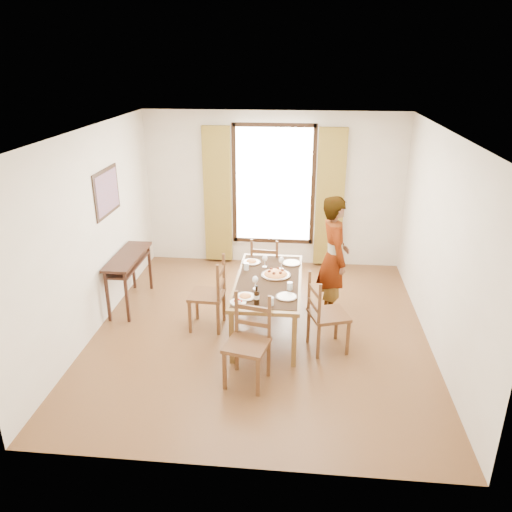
# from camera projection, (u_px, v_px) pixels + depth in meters

# --- Properties ---
(ground) EXTENTS (5.00, 5.00, 0.00)m
(ground) POSITION_uv_depth(u_px,v_px,m) (261.00, 330.00, 6.91)
(ground) COLOR #472D16
(ground) RESTS_ON ground
(room_shell) EXTENTS (4.60, 5.10, 2.74)m
(room_shell) POSITION_uv_depth(u_px,v_px,m) (261.00, 221.00, 6.46)
(room_shell) COLOR silver
(room_shell) RESTS_ON ground
(console_table) EXTENTS (0.38, 1.20, 0.80)m
(console_table) POSITION_uv_depth(u_px,v_px,m) (128.00, 262.00, 7.40)
(console_table) COLOR #321910
(console_table) RESTS_ON ground
(dining_table) EXTENTS (0.88, 1.84, 0.76)m
(dining_table) POSITION_uv_depth(u_px,v_px,m) (268.00, 284.00, 6.69)
(dining_table) COLOR brown
(dining_table) RESTS_ON ground
(chair_west) EXTENTS (0.47, 0.47, 1.03)m
(chair_west) POSITION_uv_depth(u_px,v_px,m) (209.00, 296.00, 6.83)
(chair_west) COLOR brown
(chair_west) RESTS_ON ground
(chair_north) EXTENTS (0.49, 0.49, 1.01)m
(chair_north) POSITION_uv_depth(u_px,v_px,m) (266.00, 269.00, 7.70)
(chair_north) COLOR brown
(chair_north) RESTS_ON ground
(chair_south) EXTENTS (0.56, 0.56, 1.05)m
(chair_south) POSITION_uv_depth(u_px,v_px,m) (248.00, 344.00, 5.67)
(chair_south) COLOR brown
(chair_south) RESTS_ON ground
(chair_east) EXTENTS (0.58, 0.58, 1.03)m
(chair_east) POSITION_uv_depth(u_px,v_px,m) (326.00, 316.00, 6.31)
(chair_east) COLOR brown
(chair_east) RESTS_ON ground
(man) EXTENTS (0.82, 0.68, 1.79)m
(man) POSITION_uv_depth(u_px,v_px,m) (334.00, 258.00, 7.00)
(man) COLOR #999BA1
(man) RESTS_ON ground
(plate_sw) EXTENTS (0.27, 0.27, 0.05)m
(plate_sw) POSITION_uv_depth(u_px,v_px,m) (245.00, 296.00, 6.16)
(plate_sw) COLOR silver
(plate_sw) RESTS_ON dining_table
(plate_se) EXTENTS (0.27, 0.27, 0.05)m
(plate_se) POSITION_uv_depth(u_px,v_px,m) (286.00, 295.00, 6.16)
(plate_se) COLOR silver
(plate_se) RESTS_ON dining_table
(plate_nw) EXTENTS (0.27, 0.27, 0.05)m
(plate_nw) POSITION_uv_depth(u_px,v_px,m) (251.00, 261.00, 7.19)
(plate_nw) COLOR silver
(plate_nw) RESTS_ON dining_table
(plate_ne) EXTENTS (0.27, 0.27, 0.05)m
(plate_ne) POSITION_uv_depth(u_px,v_px,m) (292.00, 262.00, 7.16)
(plate_ne) COLOR silver
(plate_ne) RESTS_ON dining_table
(pasta_platter) EXTENTS (0.40, 0.40, 0.10)m
(pasta_platter) POSITION_uv_depth(u_px,v_px,m) (276.00, 273.00, 6.75)
(pasta_platter) COLOR #D95E1B
(pasta_platter) RESTS_ON dining_table
(caprese_plate) EXTENTS (0.20, 0.20, 0.04)m
(caprese_plate) POSITION_uv_depth(u_px,v_px,m) (238.00, 301.00, 6.03)
(caprese_plate) COLOR silver
(caprese_plate) RESTS_ON dining_table
(wine_glass_a) EXTENTS (0.08, 0.08, 0.18)m
(wine_glass_a) POSITION_uv_depth(u_px,v_px,m) (255.00, 283.00, 6.36)
(wine_glass_a) COLOR white
(wine_glass_a) RESTS_ON dining_table
(wine_glass_b) EXTENTS (0.08, 0.08, 0.18)m
(wine_glass_b) POSITION_uv_depth(u_px,v_px,m) (281.00, 263.00, 6.96)
(wine_glass_b) COLOR white
(wine_glass_b) RESTS_ON dining_table
(wine_glass_c) EXTENTS (0.08, 0.08, 0.18)m
(wine_glass_c) POSITION_uv_depth(u_px,v_px,m) (265.00, 261.00, 7.02)
(wine_glass_c) COLOR white
(wine_glass_c) RESTS_ON dining_table
(tumbler_a) EXTENTS (0.07, 0.07, 0.10)m
(tumbler_a) POSITION_uv_depth(u_px,v_px,m) (290.00, 286.00, 6.36)
(tumbler_a) COLOR silver
(tumbler_a) RESTS_ON dining_table
(tumbler_b) EXTENTS (0.07, 0.07, 0.10)m
(tumbler_b) POSITION_uv_depth(u_px,v_px,m) (246.00, 266.00, 6.95)
(tumbler_b) COLOR silver
(tumbler_b) RESTS_ON dining_table
(tumbler_c) EXTENTS (0.07, 0.07, 0.10)m
(tumbler_c) POSITION_uv_depth(u_px,v_px,m) (271.00, 301.00, 5.96)
(tumbler_c) COLOR silver
(tumbler_c) RESTS_ON dining_table
(wine_bottle) EXTENTS (0.07, 0.07, 0.25)m
(wine_bottle) POSITION_uv_depth(u_px,v_px,m) (257.00, 295.00, 5.95)
(wine_bottle) COLOR black
(wine_bottle) RESTS_ON dining_table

